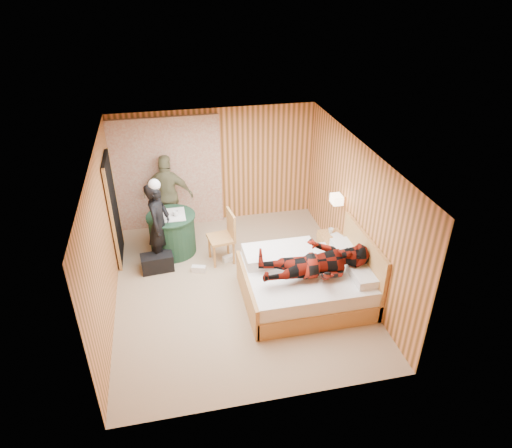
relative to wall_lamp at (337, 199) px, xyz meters
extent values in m
cube|color=tan|center=(-1.92, -0.45, -1.30)|extent=(4.20, 5.00, 0.01)
cube|color=silver|center=(-1.92, -0.45, 1.20)|extent=(4.20, 5.00, 0.01)
cube|color=#E99059|center=(-1.92, 2.05, -0.05)|extent=(4.20, 0.02, 2.50)
cube|color=#E99059|center=(-4.02, -0.45, -0.05)|extent=(0.02, 5.00, 2.50)
cube|color=#E99059|center=(0.18, -0.45, -0.05)|extent=(0.02, 5.00, 2.50)
cube|color=beige|center=(-2.92, 1.98, -0.10)|extent=(2.20, 0.08, 2.40)
cube|color=black|center=(-3.98, 0.95, -0.28)|extent=(0.06, 0.90, 2.05)
cylinder|color=gold|center=(0.08, 0.00, 0.00)|extent=(0.18, 0.04, 0.04)
cube|color=beige|center=(0.00, 0.00, 0.00)|extent=(0.18, 0.24, 0.16)
cube|color=#DBA859|center=(-0.82, -1.04, -1.14)|extent=(2.08, 1.66, 0.31)
cube|color=white|center=(-0.82, -1.04, -0.86)|extent=(2.02, 1.60, 0.26)
cube|color=#DBA859|center=(-1.86, -1.04, -1.01)|extent=(0.06, 1.66, 0.58)
cube|color=#DBA859|center=(0.14, -1.04, -0.73)|extent=(0.06, 1.66, 1.14)
cube|color=white|center=(-0.01, -1.44, -0.66)|extent=(0.39, 0.57, 0.15)
cube|color=white|center=(-0.01, -0.65, -0.66)|extent=(0.39, 0.57, 0.15)
cube|color=white|center=(-1.19, -0.57, -0.64)|extent=(1.25, 0.62, 0.19)
cube|color=#DBA859|center=(-0.04, -0.10, -1.01)|extent=(0.42, 0.58, 0.58)
cube|color=#DBA859|center=(-0.04, -0.10, -0.83)|extent=(0.44, 0.60, 0.03)
cylinder|color=#1C3C24|center=(-2.96, 0.90, -0.90)|extent=(0.87, 0.87, 0.80)
cylinder|color=#1C3C24|center=(-2.96, 0.90, -0.50)|extent=(0.94, 0.94, 0.03)
cube|color=white|center=(-2.96, 0.90, -0.48)|extent=(0.61, 0.61, 0.01)
cube|color=#DBA859|center=(-2.96, 1.55, -0.85)|extent=(0.53, 0.53, 0.05)
cube|color=#DBA859|center=(-3.02, 1.74, -0.60)|extent=(0.41, 0.16, 0.46)
cylinder|color=#DBA859|center=(-3.07, 1.34, -1.08)|extent=(0.04, 0.04, 0.43)
cylinder|color=#DBA859|center=(-2.85, 1.77, -1.08)|extent=(0.04, 0.04, 0.43)
cube|color=#DBA859|center=(-2.08, 0.39, -0.80)|extent=(0.52, 0.52, 0.06)
cube|color=#DBA859|center=(-1.87, 0.42, -0.53)|extent=(0.11, 0.46, 0.51)
cylinder|color=#DBA859|center=(-2.29, 0.55, -1.06)|extent=(0.04, 0.04, 0.47)
cylinder|color=#DBA859|center=(-1.87, 0.23, -1.06)|extent=(0.04, 0.04, 0.47)
cube|color=black|center=(-3.29, 0.33, -1.14)|extent=(0.61, 0.36, 0.33)
cube|color=white|center=(-1.95, 0.35, -1.25)|extent=(0.26, 0.18, 0.11)
cube|color=white|center=(-2.55, 0.12, -1.24)|extent=(0.28, 0.18, 0.11)
imported|color=black|center=(-3.18, 0.59, -0.47)|extent=(0.57, 0.70, 1.65)
imported|color=olive|center=(-2.96, 1.68, -0.44)|extent=(1.08, 0.64, 1.72)
imported|color=maroon|center=(-0.77, -1.24, -0.30)|extent=(0.86, 0.67, 1.77)
imported|color=white|center=(-0.04, -0.15, -0.71)|extent=(0.24, 0.27, 0.02)
imported|color=white|center=(-0.04, -0.15, -0.69)|extent=(0.27, 0.27, 0.02)
imported|color=white|center=(-0.04, 0.03, -0.68)|extent=(0.13, 0.13, 0.09)
imported|color=white|center=(-2.86, 0.85, -0.42)|extent=(0.15, 0.15, 0.10)
camera|label=1|loc=(-2.95, -6.85, 3.74)|focal=32.00mm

